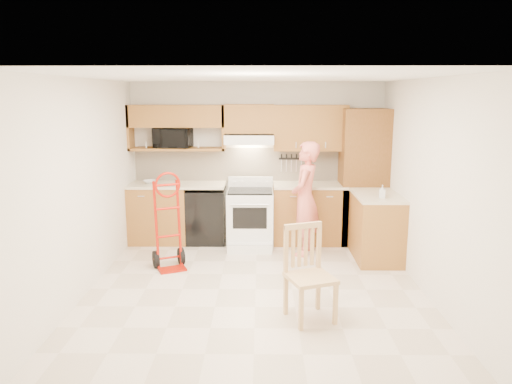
{
  "coord_description": "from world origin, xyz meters",
  "views": [
    {
      "loc": [
        0.06,
        -5.54,
        2.32
      ],
      "look_at": [
        0.0,
        0.5,
        1.1
      ],
      "focal_mm": 34.22,
      "sensor_mm": 36.0,
      "label": 1
    }
  ],
  "objects_px": {
    "microwave": "(173,138)",
    "hand_truck": "(169,226)",
    "person": "(305,199)",
    "range": "(250,214)",
    "dining_chair": "(311,274)"
  },
  "relations": [
    {
      "from": "microwave",
      "to": "person",
      "type": "height_order",
      "value": "microwave"
    },
    {
      "from": "microwave",
      "to": "hand_truck",
      "type": "bearing_deg",
      "value": -77.79
    },
    {
      "from": "range",
      "to": "dining_chair",
      "type": "height_order",
      "value": "range"
    },
    {
      "from": "microwave",
      "to": "dining_chair",
      "type": "height_order",
      "value": "microwave"
    },
    {
      "from": "range",
      "to": "hand_truck",
      "type": "bearing_deg",
      "value": -136.95
    },
    {
      "from": "person",
      "to": "dining_chair",
      "type": "xyz_separation_m",
      "value": [
        -0.13,
        -2.14,
        -0.33
      ]
    },
    {
      "from": "microwave",
      "to": "range",
      "type": "distance_m",
      "value": 1.7
    },
    {
      "from": "dining_chair",
      "to": "person",
      "type": "bearing_deg",
      "value": 66.11
    },
    {
      "from": "microwave",
      "to": "dining_chair",
      "type": "distance_m",
      "value": 3.63
    },
    {
      "from": "microwave",
      "to": "hand_truck",
      "type": "relative_size",
      "value": 0.48
    },
    {
      "from": "range",
      "to": "dining_chair",
      "type": "relative_size",
      "value": 1.04
    },
    {
      "from": "microwave",
      "to": "dining_chair",
      "type": "relative_size",
      "value": 0.57
    },
    {
      "from": "microwave",
      "to": "hand_truck",
      "type": "height_order",
      "value": "microwave"
    },
    {
      "from": "microwave",
      "to": "person",
      "type": "xyz_separation_m",
      "value": [
        2.02,
        -0.74,
        -0.82
      ]
    },
    {
      "from": "microwave",
      "to": "range",
      "type": "relative_size",
      "value": 0.55
    }
  ]
}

